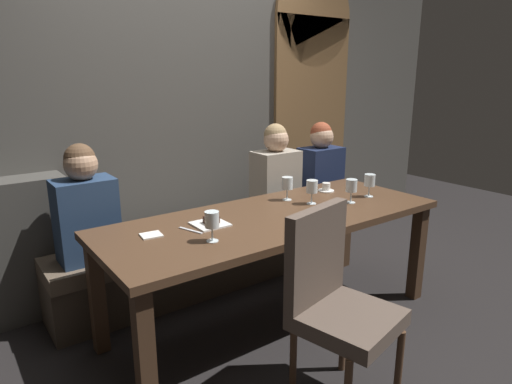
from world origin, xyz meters
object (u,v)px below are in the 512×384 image
(diner_bearded, at_px, (276,174))
(wine_glass_far_left, at_px, (312,188))
(chair_near_side, at_px, (334,295))
(diner_redhead, at_px, (85,206))
(dining_table, at_px, (275,228))
(wine_glass_far_right, at_px, (212,221))
(espresso_cup, at_px, (326,188))
(wine_glass_near_left, at_px, (287,184))
(fork_on_table, at_px, (191,230))
(wine_glass_end_right, at_px, (351,186))
(banquette_bench, at_px, (218,255))
(wine_glass_end_left, at_px, (370,181))
(dessert_plate, at_px, (210,222))
(diner_far_end, at_px, (321,167))

(diner_bearded, height_order, wine_glass_far_left, diner_bearded)
(chair_near_side, relative_size, diner_redhead, 1.32)
(dining_table, distance_m, wine_glass_far_left, 0.40)
(wine_glass_far_right, distance_m, espresso_cup, 1.28)
(diner_redhead, height_order, espresso_cup, diner_redhead)
(diner_redhead, xyz_separation_m, wine_glass_near_left, (1.23, -0.47, 0.05))
(fork_on_table, bearing_deg, wine_glass_end_right, -25.98)
(dining_table, bearing_deg, espresso_cup, 18.51)
(banquette_bench, distance_m, chair_near_side, 1.48)
(diner_redhead, bearing_deg, wine_glass_end_right, -26.69)
(chair_near_side, distance_m, espresso_cup, 1.30)
(banquette_bench, relative_size, wine_glass_far_left, 15.24)
(banquette_bench, relative_size, diner_redhead, 3.38)
(diner_redhead, height_order, wine_glass_far_right, diner_redhead)
(wine_glass_end_right, bearing_deg, diner_redhead, 153.31)
(diner_bearded, relative_size, wine_glass_near_left, 4.64)
(dining_table, bearing_deg, wine_glass_far_left, 6.86)
(wine_glass_far_left, bearing_deg, wine_glass_end_left, -13.42)
(chair_near_side, xyz_separation_m, fork_on_table, (-0.36, 0.77, 0.18))
(wine_glass_far_right, xyz_separation_m, fork_on_table, (-0.02, 0.21, -0.11))
(wine_glass_near_left, xyz_separation_m, wine_glass_far_right, (-0.82, -0.37, 0.00))
(wine_glass_end_left, bearing_deg, espresso_cup, 115.62)
(wine_glass_end_right, distance_m, dessert_plate, 1.02)
(chair_near_side, xyz_separation_m, wine_glass_end_right, (0.79, 0.63, 0.30))
(banquette_bench, bearing_deg, wine_glass_end_left, -43.77)
(diner_redhead, xyz_separation_m, espresso_cup, (1.62, -0.46, -0.03))
(wine_glass_far_right, relative_size, wine_glass_end_left, 1.00)
(chair_near_side, relative_size, wine_glass_end_right, 5.98)
(dining_table, relative_size, wine_glass_far_left, 13.41)
(diner_redhead, xyz_separation_m, wine_glass_end_right, (1.54, -0.77, 0.06))
(dining_table, height_order, wine_glass_end_right, wine_glass_end_right)
(dessert_plate, bearing_deg, diner_bearded, 31.95)
(wine_glass_end_left, bearing_deg, banquette_bench, 136.23)
(diner_redhead, height_order, wine_glass_end_right, diner_redhead)
(wine_glass_end_left, xyz_separation_m, espresso_cup, (-0.14, 0.29, -0.09))
(banquette_bench, distance_m, diner_far_end, 1.19)
(diner_far_end, xyz_separation_m, wine_glass_end_left, (-0.24, -0.74, 0.05))
(wine_glass_near_left, height_order, wine_glass_far_right, same)
(diner_bearded, height_order, wine_glass_end_left, diner_bearded)
(wine_glass_far_right, distance_m, wine_glass_end_left, 1.35)
(diner_bearded, relative_size, dessert_plate, 4.01)
(diner_redhead, height_order, wine_glass_near_left, diner_redhead)
(espresso_cup, relative_size, dessert_plate, 0.63)
(chair_near_side, bearing_deg, diner_far_end, 48.20)
(dining_table, xyz_separation_m, wine_glass_near_left, (0.27, 0.21, 0.20))
(wine_glass_end_right, bearing_deg, wine_glass_near_left, 134.97)
(fork_on_table, bearing_deg, espresso_cup, -10.77)
(diner_far_end, bearing_deg, wine_glass_far_left, -137.67)
(dining_table, height_order, wine_glass_end_left, wine_glass_end_left)
(diner_bearded, bearing_deg, diner_far_end, 0.06)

